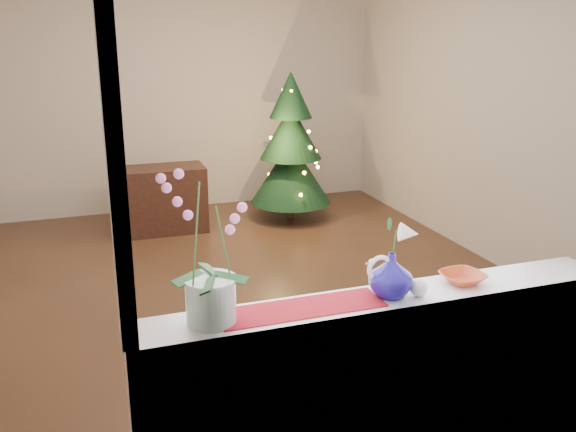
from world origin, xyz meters
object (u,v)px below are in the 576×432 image
(orchid_pot, at_px, (209,248))
(xmas_tree, at_px, (291,147))
(swan, at_px, (389,277))
(amber_dish, at_px, (463,279))
(side_table, at_px, (161,200))
(blue_vase, at_px, (391,272))
(paperweight, at_px, (419,288))

(orchid_pot, height_order, xmas_tree, xmas_tree)
(swan, distance_m, amber_dish, 0.39)
(orchid_pot, xyz_separation_m, side_table, (0.38, 4.04, -0.90))
(orchid_pot, relative_size, side_table, 0.70)
(swan, height_order, xmas_tree, xmas_tree)
(blue_vase, distance_m, xmas_tree, 4.18)
(amber_dish, distance_m, xmas_tree, 4.08)
(paperweight, bearing_deg, swan, 160.40)
(blue_vase, bearing_deg, paperweight, -19.21)
(orchid_pot, distance_m, swan, 0.80)
(orchid_pot, height_order, paperweight, orchid_pot)
(swan, xyz_separation_m, amber_dish, (0.39, 0.02, -0.07))
(xmas_tree, bearing_deg, paperweight, -102.12)
(paperweight, bearing_deg, xmas_tree, 77.88)
(blue_vase, distance_m, amber_dish, 0.39)
(swan, xyz_separation_m, xmas_tree, (1.00, 4.05, -0.23))
(swan, distance_m, blue_vase, 0.02)
(swan, relative_size, amber_dish, 1.30)
(blue_vase, bearing_deg, xmas_tree, 76.22)
(blue_vase, bearing_deg, amber_dish, 3.45)
(swan, relative_size, xmas_tree, 0.14)
(blue_vase, height_order, paperweight, blue_vase)
(paperweight, height_order, xmas_tree, xmas_tree)
(blue_vase, bearing_deg, swan, 153.84)
(amber_dish, xyz_separation_m, xmas_tree, (0.61, 4.03, -0.16))
(blue_vase, bearing_deg, side_table, 95.59)
(orchid_pot, xyz_separation_m, amber_dish, (1.16, 0.01, -0.29))
(paperweight, distance_m, xmas_tree, 4.19)
(swan, xyz_separation_m, paperweight, (0.12, -0.04, -0.05))
(amber_dish, bearing_deg, side_table, 100.91)
(blue_vase, height_order, xmas_tree, xmas_tree)
(paperweight, relative_size, xmas_tree, 0.05)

